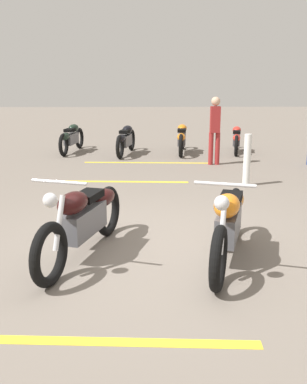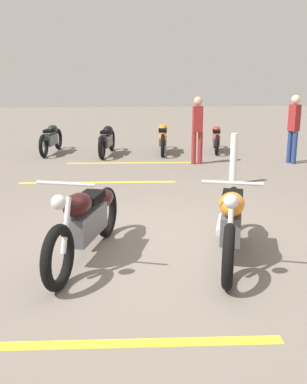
{
  "view_description": "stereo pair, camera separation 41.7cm",
  "coord_description": "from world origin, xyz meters",
  "px_view_note": "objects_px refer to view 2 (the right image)",
  "views": [
    {
      "loc": [
        -5.09,
        0.11,
        2.03
      ],
      "look_at": [
        0.28,
        0.0,
        0.65
      ],
      "focal_mm": 40.72,
      "sensor_mm": 36.0,
      "label": 1
    },
    {
      "loc": [
        -5.07,
        0.53,
        2.03
      ],
      "look_at": [
        0.28,
        0.0,
        0.65
      ],
      "focal_mm": 40.72,
      "sensor_mm": 36.0,
      "label": 2
    }
  ],
  "objects_px": {
    "motorcycle_row_right": "(50,139)",
    "motorcycle_bright_foreground": "(231,219)",
    "motorcycle_row_far_left": "(216,138)",
    "bystander_near_row": "(197,127)",
    "motorcycle_row_center": "(106,140)",
    "bollard_post": "(233,159)",
    "motorcycle_row_left": "(163,138)",
    "motorcycle_dark_foreground": "(87,219)",
    "bystander_secondary": "(294,126)"
  },
  "relations": [
    {
      "from": "motorcycle_row_left",
      "to": "motorcycle_row_center",
      "type": "distance_m",
      "value": 1.61
    },
    {
      "from": "motorcycle_bright_foreground",
      "to": "bystander_near_row",
      "type": "bearing_deg",
      "value": -170.15
    },
    {
      "from": "motorcycle_row_left",
      "to": "bollard_post",
      "type": "bearing_deg",
      "value": -159.93
    },
    {
      "from": "motorcycle_row_far_left",
      "to": "bystander_secondary",
      "type": "xyz_separation_m",
      "value": [
        -1.97,
        -1.47,
        0.54
      ]
    },
    {
      "from": "motorcycle_row_far_left",
      "to": "bollard_post",
      "type": "relative_size",
      "value": 1.88
    },
    {
      "from": "motorcycle_dark_foreground",
      "to": "motorcycle_row_left",
      "type": "distance_m",
      "value": 7.67
    },
    {
      "from": "bystander_near_row",
      "to": "motorcycle_row_right",
      "type": "bearing_deg",
      "value": 62.89
    },
    {
      "from": "motorcycle_bright_foreground",
      "to": "motorcycle_row_right",
      "type": "xyz_separation_m",
      "value": [
        7.84,
        3.08,
        -0.03
      ]
    },
    {
      "from": "motorcycle_row_right",
      "to": "motorcycle_bright_foreground",
      "type": "bearing_deg",
      "value": -149.71
    },
    {
      "from": "motorcycle_bright_foreground",
      "to": "bollard_post",
      "type": "relative_size",
      "value": 2.11
    },
    {
      "from": "motorcycle_dark_foreground",
      "to": "bystander_near_row",
      "type": "height_order",
      "value": "bystander_near_row"
    },
    {
      "from": "motorcycle_row_left",
      "to": "motorcycle_row_right",
      "type": "distance_m",
      "value": 3.19
    },
    {
      "from": "motorcycle_row_left",
      "to": "bystander_secondary",
      "type": "bearing_deg",
      "value": -114.84
    },
    {
      "from": "motorcycle_row_center",
      "to": "bystander_secondary",
      "type": "relative_size",
      "value": 1.24
    },
    {
      "from": "motorcycle_dark_foreground",
      "to": "motorcycle_row_right",
      "type": "bearing_deg",
      "value": -152.18
    },
    {
      "from": "motorcycle_row_right",
      "to": "bystander_near_row",
      "type": "bearing_deg",
      "value": -108.33
    },
    {
      "from": "bystander_secondary",
      "to": "bollard_post",
      "type": "height_order",
      "value": "bystander_secondary"
    },
    {
      "from": "motorcycle_row_far_left",
      "to": "bystander_near_row",
      "type": "distance_m",
      "value": 2.12
    },
    {
      "from": "motorcycle_row_center",
      "to": "motorcycle_row_left",
      "type": "bearing_deg",
      "value": -72.76
    },
    {
      "from": "bollard_post",
      "to": "motorcycle_row_left",
      "type": "bearing_deg",
      "value": 13.47
    },
    {
      "from": "motorcycle_bright_foreground",
      "to": "motorcycle_dark_foreground",
      "type": "height_order",
      "value": "same"
    },
    {
      "from": "motorcycle_dark_foreground",
      "to": "bystander_near_row",
      "type": "distance_m",
      "value": 6.25
    },
    {
      "from": "motorcycle_row_left",
      "to": "motorcycle_row_right",
      "type": "height_order",
      "value": "motorcycle_row_left"
    },
    {
      "from": "motorcycle_dark_foreground",
      "to": "motorcycle_bright_foreground",
      "type": "bearing_deg",
      "value": 102.82
    },
    {
      "from": "motorcycle_row_far_left",
      "to": "motorcycle_row_right",
      "type": "bearing_deg",
      "value": 99.9
    },
    {
      "from": "motorcycle_row_left",
      "to": "motorcycle_row_center",
      "type": "relative_size",
      "value": 1.02
    },
    {
      "from": "motorcycle_bright_foreground",
      "to": "motorcycle_row_right",
      "type": "distance_m",
      "value": 8.43
    },
    {
      "from": "motorcycle_bright_foreground",
      "to": "bollard_post",
      "type": "height_order",
      "value": "motorcycle_bright_foreground"
    },
    {
      "from": "motorcycle_bright_foreground",
      "to": "bystander_near_row",
      "type": "relative_size",
      "value": 1.31
    },
    {
      "from": "motorcycle_bright_foreground",
      "to": "motorcycle_dark_foreground",
      "type": "distance_m",
      "value": 1.68
    },
    {
      "from": "motorcycle_row_far_left",
      "to": "bystander_secondary",
      "type": "bearing_deg",
      "value": -131.75
    },
    {
      "from": "motorcycle_row_right",
      "to": "motorcycle_dark_foreground",
      "type": "bearing_deg",
      "value": -160.84
    },
    {
      "from": "motorcycle_dark_foreground",
      "to": "motorcycle_row_center",
      "type": "bearing_deg",
      "value": -163.97
    },
    {
      "from": "bystander_near_row",
      "to": "bystander_secondary",
      "type": "xyz_separation_m",
      "value": [
        -0.14,
        -2.4,
        0.02
      ]
    },
    {
      "from": "motorcycle_dark_foreground",
      "to": "motorcycle_row_center",
      "type": "xyz_separation_m",
      "value": [
        7.26,
        -0.19,
        -0.03
      ]
    },
    {
      "from": "motorcycle_row_center",
      "to": "bollard_post",
      "type": "bearing_deg",
      "value": -135.62
    },
    {
      "from": "bystander_near_row",
      "to": "bollard_post",
      "type": "distance_m",
      "value": 2.29
    },
    {
      "from": "motorcycle_bright_foreground",
      "to": "bystander_near_row",
      "type": "xyz_separation_m",
      "value": [
        5.87,
        -0.76,
        0.46
      ]
    },
    {
      "from": "motorcycle_bright_foreground",
      "to": "bollard_post",
      "type": "xyz_separation_m",
      "value": [
        3.63,
        -1.05,
        0.05
      ]
    },
    {
      "from": "motorcycle_row_center",
      "to": "bollard_post",
      "type": "xyz_separation_m",
      "value": [
        -3.77,
        -2.54,
        0.08
      ]
    },
    {
      "from": "motorcycle_dark_foreground",
      "to": "bollard_post",
      "type": "bearing_deg",
      "value": 159.52
    },
    {
      "from": "motorcycle_row_right",
      "to": "motorcycle_row_left",
      "type": "bearing_deg",
      "value": -85.63
    },
    {
      "from": "motorcycle_row_left",
      "to": "motorcycle_row_right",
      "type": "xyz_separation_m",
      "value": [
        0.25,
        3.18,
        -0.01
      ]
    },
    {
      "from": "motorcycle_row_far_left",
      "to": "motorcycle_row_right",
      "type": "height_order",
      "value": "motorcycle_row_right"
    },
    {
      "from": "motorcycle_row_center",
      "to": "bystander_near_row",
      "type": "bearing_deg",
      "value": -113.84
    },
    {
      "from": "motorcycle_row_left",
      "to": "bystander_near_row",
      "type": "distance_m",
      "value": 1.9
    },
    {
      "from": "bystander_near_row",
      "to": "bollard_post",
      "type": "relative_size",
      "value": 1.61
    },
    {
      "from": "motorcycle_bright_foreground",
      "to": "motorcycle_row_left",
      "type": "bearing_deg",
      "value": -163.57
    },
    {
      "from": "motorcycle_row_far_left",
      "to": "motorcycle_row_left",
      "type": "xyz_separation_m",
      "value": [
        -0.11,
        1.59,
        0.04
      ]
    },
    {
      "from": "motorcycle_row_far_left",
      "to": "motorcycle_row_center",
      "type": "bearing_deg",
      "value": 106.97
    }
  ]
}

